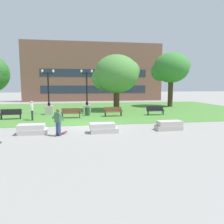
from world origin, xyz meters
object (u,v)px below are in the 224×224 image
Objects in this scene: concrete_block_center at (32,129)px; person_bystander_near_lawn at (32,109)px; concrete_block_left at (103,128)px; person_skateboarder at (58,120)px; park_bench_far_right at (71,112)px; lamp_post_right at (87,104)px; park_bench_far_left at (113,111)px; lamp_post_center at (49,105)px; skateboard at (61,133)px; trash_bin at (87,111)px; concrete_block_right at (169,126)px; park_bench_near_left at (155,110)px; park_bench_near_right at (11,113)px.

concrete_block_center is 1.07× the size of person_bystander_near_lawn.
person_skateboarder reaches higher than concrete_block_left.
person_skateboarder is 0.94× the size of park_bench_far_right.
lamp_post_right reaches higher than park_bench_far_right.
concrete_block_left is 7.37m from park_bench_far_left.
person_skateboarder is (1.69, -0.73, 0.66)m from concrete_block_center.
person_bystander_near_lawn is (-1.01, -3.66, -0.02)m from lamp_post_center.
lamp_post_right is at bearing 61.09° from park_bench_far_right.
concrete_block_left is 1.02× the size of park_bench_far_right.
person_bystander_near_lawn reaches higher than park_bench_far_right.
park_bench_far_right is at bearing 86.03° from skateboard.
person_bystander_near_lawn reaches higher than skateboard.
concrete_block_left is 8.05m from trash_bin.
park_bench_far_left reaches higher than skateboard.
skateboard is (-7.37, -0.28, -0.22)m from concrete_block_right.
concrete_block_right is 7.57m from person_skateboarder.
concrete_block_center is at bearing -116.76° from trash_bin.
concrete_block_left is at bearing 8.82° from person_skateboarder.
person_skateboarder is 0.94× the size of park_bench_far_left.
park_bench_near_left is at bearing -6.09° from trash_bin.
lamp_post_center is 2.80× the size of person_bystander_near_lawn.
lamp_post_center reaches higher than park_bench_far_right.
trash_bin reaches higher than park_bench_far_left.
concrete_block_left is 1.08× the size of person_bystander_near_lawn.
concrete_block_right is 11.74m from person_bystander_near_lawn.
person_skateboarder reaches higher than park_bench_near_left.
park_bench_near_left is 1.88× the size of trash_bin.
lamp_post_center reaches higher than trash_bin.
concrete_block_left is at bearing -71.40° from park_bench_far_right.
trash_bin reaches higher than concrete_block_right.
concrete_block_center is at bearing -64.67° from park_bench_near_right.
park_bench_far_right is (-4.09, -0.46, 0.00)m from park_bench_far_left.
person_skateboarder reaches higher than park_bench_far_left.
concrete_block_left is at bearing 3.54° from skateboard.
lamp_post_right is (-5.25, 9.55, 0.70)m from concrete_block_right.
park_bench_near_right is (-13.94, -0.49, 0.00)m from park_bench_near_left.
lamp_post_right is at bearing 93.52° from concrete_block_left.
concrete_block_right is 1.89× the size of trash_bin.
person_bystander_near_lawn reaches higher than concrete_block_center.
lamp_post_center is (3.05, 2.67, 0.46)m from park_bench_near_right.
park_bench_far_left is (4.57, 7.30, 0.45)m from skateboard.
park_bench_far_left is at bearing -19.82° from trash_bin.
park_bench_far_right is at bearing -173.61° from park_bench_far_left.
person_bystander_near_lawn reaches higher than park_bench_near_right.
park_bench_near_right is (-12.29, 6.68, 0.23)m from concrete_block_right.
person_skateboarder reaches higher than skateboard.
concrete_block_right is 10.92m from lamp_post_right.
park_bench_far_left is at bearing 6.39° from park_bench_far_right.
concrete_block_left is 7.04m from park_bench_far_right.
park_bench_far_right is at bearing -139.63° from trash_bin.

